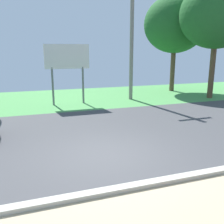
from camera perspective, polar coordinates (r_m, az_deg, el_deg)
The scene contains 5 objects.
ground_plane at distance 10.48m, azimuth -5.98°, elevation -3.92°, with size 40.00×22.00×0.20m.
utility_pole at distance 16.46m, azimuth 4.49°, elevation 16.21°, with size 1.80×0.24×7.32m.
roadside_billboard at distance 15.07m, azimuth -10.16°, elevation 11.37°, with size 2.60×0.12×3.50m.
tree_right_mid at distance 18.27m, azimuth 22.82°, elevation 19.77°, with size 4.70×4.70×7.51m.
tree_right_far at distance 20.67m, azimuth 14.18°, elevation 18.77°, with size 4.71×4.71×7.23m.
Camera 1 is at (-2.17, -6.81, 3.12)m, focal length 40.16 mm.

